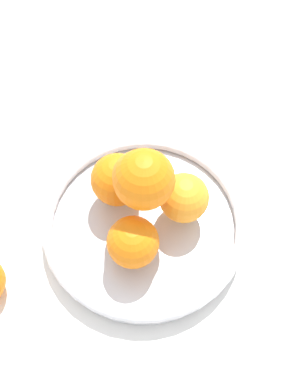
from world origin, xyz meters
TOP-DOWN VIEW (x-y plane):
  - ground_plane at (0.00, 0.00)m, footprint 4.00×4.00m
  - fruit_bowl at (0.00, 0.00)m, footprint 0.31×0.31m
  - orange_pile at (0.00, -0.00)m, footprint 0.17×0.17m

SIDE VIEW (x-z plane):
  - ground_plane at x=0.00m, z-range 0.00..0.00m
  - fruit_bowl at x=0.00m, z-range 0.00..0.04m
  - orange_pile at x=0.00m, z-range 0.03..0.17m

